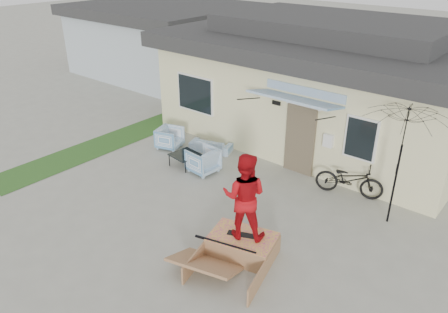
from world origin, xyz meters
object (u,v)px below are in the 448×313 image
Objects in this scene: loveseat at (211,143)px; coffee_table at (185,160)px; skater at (244,195)px; armchair_left at (170,137)px; patio_umbrella at (399,159)px; bicycle at (350,176)px; skateboard at (243,234)px; armchair_right at (203,159)px; skate_ramp at (242,245)px.

coffee_table is (0.09, -1.32, -0.08)m from loveseat.
loveseat is 0.72× the size of skater.
armchair_left is at bearing 10.93° from loveseat.
armchair_left is at bearing -176.79° from patio_umbrella.
skater is at bearing 120.14° from loveseat.
bicycle is 3.91m from skateboard.
armchair_left is at bearing 154.88° from coffee_table.
bicycle is at bearing 56.42° from skateboard.
skateboard is (4.09, -3.58, 0.22)m from loveseat.
coffee_table is at bearing -55.53° from skater.
bicycle is at bearing -98.23° from armchair_left.
skateboard is at bearing 60.15° from armchair_right.
patio_umbrella is at bearing -104.27° from armchair_left.
loveseat is 1.50m from armchair_right.
skateboard is (5.32, -2.87, 0.10)m from armchair_left.
bicycle is 0.93× the size of skater.
armchair_right is 0.35× the size of patio_umbrella.
skater is at bearing -135.85° from armchair_left.
patio_umbrella is (7.35, 0.41, 1.35)m from armchair_left.
skate_ramp is at bearing -98.92° from skateboard.
skateboard is (4.00, -2.25, 0.31)m from coffee_table.
bicycle is at bearing 18.85° from coffee_table.
coffee_table is at bearing -132.60° from armchair_left.
loveseat is 1.78× the size of armchair_left.
skateboard is at bearing 180.00° from skater.
skate_ramp is at bearing -29.82° from coffee_table.
armchair_left is 6.05m from skateboard.
coffee_table is at bearing -170.27° from patio_umbrella.
armchair_right is 4.17m from skater.
loveseat is 0.74× the size of skate_ramp.
coffee_table is at bearing 75.21° from loveseat.
armchair_right is 1.07× the size of coffee_table.
loveseat is at bearing 93.90° from coffee_table.
armchair_left is at bearing -54.50° from skater.
loveseat is 1.68× the size of armchair_right.
skateboard is 0.37× the size of skater.
armchair_right is 4.07m from skate_ramp.
armchair_left is 0.40× the size of skater.
loveseat reaches higher than skate_ramp.
skate_ramp is at bearing 153.45° from bicycle.
coffee_table is 0.43× the size of bicycle.
armchair_right reaches higher than skateboard.
armchair_right is 1.16× the size of skateboard.
skateboard is at bearing -135.85° from armchair_left.
armchair_right is 5.57m from patio_umbrella.
skateboard is at bearing -121.64° from patio_umbrella.
patio_umbrella is at bearing -129.67° from bicycle.
armchair_left is at bearing 82.52° from bicycle.
patio_umbrella is (6.11, -0.29, 1.47)m from loveseat.
skateboard is 1.00m from skater.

